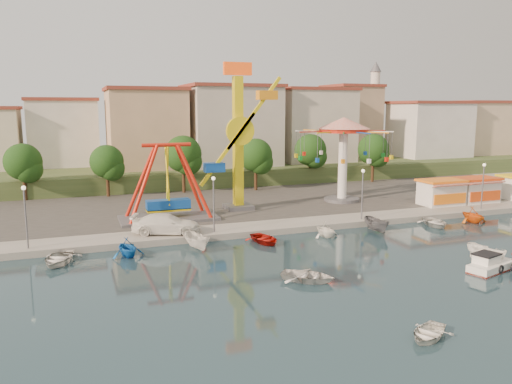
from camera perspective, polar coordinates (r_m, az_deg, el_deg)
name	(u,v)px	position (r m, az deg, el deg)	size (l,w,h in m)	color
ground	(362,271)	(38.98, 12.06, -8.77)	(200.00, 200.00, 0.00)	#132A35
quay_deck	(186,171)	(96.02, -7.98, 2.44)	(200.00, 100.00, 0.60)	#9E998E
asphalt_pad	(239,197)	(65.38, -2.01, -0.56)	(90.00, 28.00, 0.01)	#4C4944
hill_terrace	(181,162)	(100.75, -8.60, 3.44)	(200.00, 60.00, 3.00)	#384C26
pirate_ship_ride	(168,184)	(52.38, -10.06, 0.95)	(10.00, 5.00, 8.00)	#59595E
kamikaze_tower	(241,140)	(56.49, -1.67, 5.90)	(6.47, 3.10, 16.50)	#59595E
wave_swinger	(343,140)	(62.48, 9.96, 5.84)	(11.60, 11.60, 10.40)	#59595E
booth_left	(441,192)	(63.77, 20.42, 0.00)	(5.40, 3.78, 3.08)	white
booth_mid	(476,190)	(67.32, 23.86, 0.26)	(5.40, 3.78, 3.08)	white
lamp_post_0	(26,219)	(45.26, -24.80, -2.82)	(0.14, 0.14, 5.00)	#59595E
lamp_post_1	(214,206)	(46.65, -4.85, -1.61)	(0.14, 0.14, 5.00)	#59595E
lamp_post_2	(362,196)	(53.07, 12.05, -0.42)	(0.14, 0.14, 5.00)	#59595E
lamp_post_3	(483,187)	(63.00, 24.47, 0.49)	(0.14, 0.14, 5.00)	#59595E
tree_0	(23,162)	(68.73, -25.09, 3.13)	(4.60, 4.60, 7.19)	#382314
tree_1	(107,162)	(67.88, -16.69, 3.34)	(4.35, 4.35, 6.80)	#382314
tree_2	(183,154)	(68.71, -8.33, 4.31)	(5.02, 5.02, 7.85)	#382314
tree_3	(256,155)	(70.10, -0.03, 4.22)	(4.68, 4.68, 7.32)	#382314
tree_4	(310,150)	(76.76, 6.24, 4.78)	(4.86, 4.86, 7.60)	#382314
tree_5	(373,149)	(80.17, 13.27, 4.75)	(4.83, 4.83, 7.54)	#382314
building_1	(64,139)	(82.70, -21.14, 5.63)	(12.33, 9.01, 8.63)	silver
building_2	(149,130)	(84.04, -12.14, 7.00)	(11.95, 9.28, 11.23)	tan
building_3	(235,135)	(84.09, -2.40, 6.51)	(12.59, 10.50, 9.20)	beige
building_4	(299,133)	(92.18, 4.99, 6.77)	(10.75, 9.23, 9.24)	beige
building_5	(368,127)	(96.94, 12.67, 7.29)	(12.77, 10.96, 11.21)	tan
building_6	(425,123)	(102.54, 18.75, 7.45)	(8.23, 8.98, 12.36)	silver
building_7	(455,131)	(114.05, 21.83, 6.54)	(11.59, 10.93, 8.76)	beige
minaret	(374,106)	(101.93, 13.37, 9.59)	(2.80, 2.80, 18.00)	silver
cabin_motorboat	(491,266)	(41.86, 25.24, -7.63)	(4.60, 2.76, 1.52)	white
rowboat_a	(308,276)	(35.96, 5.95, -9.52)	(2.72, 3.81, 0.79)	silver
rowboat_b	(428,333)	(29.08, 19.06, -14.97)	(2.17, 3.04, 0.63)	silver
skiff	(486,254)	(43.85, 24.82, -6.45)	(1.35, 3.59, 1.39)	white
van	(166,224)	(47.04, -10.22, -3.61)	(2.56, 6.29, 1.83)	white
moored_boat_0	(58,258)	(42.64, -21.64, -7.04)	(2.97, 4.15, 0.86)	beige
moored_boat_1	(127,247)	(42.67, -14.49, -6.13)	(2.62, 3.04, 1.60)	#145EB3
moored_boat_2	(197,241)	(43.60, -6.71, -5.64)	(1.42, 3.78, 1.46)	silver
moored_boat_3	(265,239)	(45.48, 1.00, -5.37)	(2.68, 3.76, 0.78)	#AA140D
moored_boat_4	(326,229)	(47.92, 7.96, -4.26)	(2.42, 2.81, 1.48)	white
moored_boat_5	(377,225)	(50.78, 13.62, -3.67)	(1.41, 3.75, 1.45)	#57575C
moored_boat_6	(435,222)	(55.07, 19.81, -3.28)	(2.79, 3.90, 0.81)	silver
moored_boat_7	(473,215)	(58.21, 23.55, -2.38)	(2.81, 3.26, 1.72)	orange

